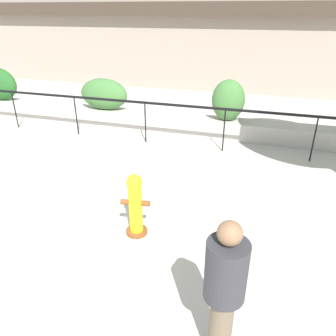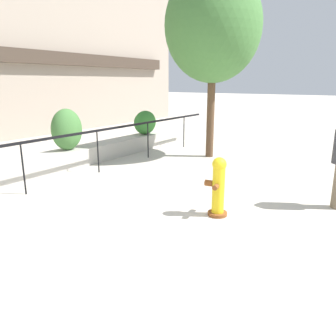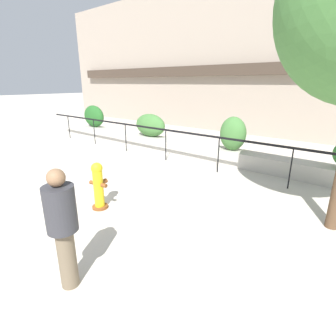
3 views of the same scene
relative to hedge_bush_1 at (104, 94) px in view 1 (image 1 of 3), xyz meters
name	(u,v)px [view 1 (image 1 of 3)]	position (x,y,z in m)	size (l,w,h in m)	color
ground_plane	(32,255)	(1.78, -6.00, -0.98)	(120.00, 120.00, 0.00)	beige
planter_wall_low	(158,122)	(1.78, 0.00, -0.73)	(18.00, 0.70, 0.50)	#B7B2A8
fence_railing_segment	(145,106)	(1.78, -1.10, 0.04)	(15.00, 0.05, 1.15)	black
hedge_bush_1	(104,94)	(0.00, 0.00, 0.00)	(1.55, 0.70, 0.96)	#427538
hedge_bush_2	(228,100)	(3.84, 0.00, 0.09)	(0.92, 0.69, 1.14)	#427538
fire_hydrant	(135,204)	(3.09, -5.02, -0.43)	(0.48, 0.46, 1.08)	brown
pedestrian	(224,287)	(4.73, -6.75, 0.01)	(0.56, 0.56, 1.73)	brown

